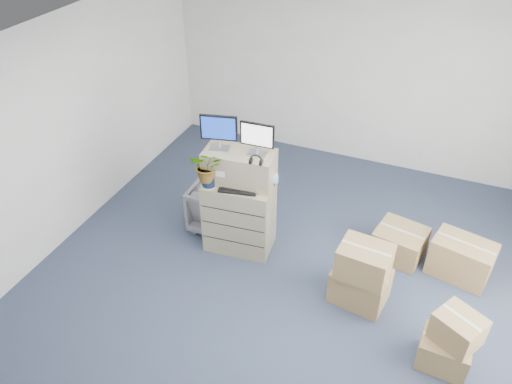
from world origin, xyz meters
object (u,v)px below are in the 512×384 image
keyboard (238,189)px  monitor_right (257,137)px  potted_plant (208,169)px  water_bottle (244,174)px  monitor_left (219,130)px  office_chair (222,204)px  filing_cabinet_lower (239,215)px

keyboard → monitor_right: bearing=39.9°
monitor_right → potted_plant: bearing=-156.1°
water_bottle → potted_plant: size_ratio=0.49×
monitor_right → water_bottle: monitor_right is taller
monitor_right → keyboard: bearing=-130.3°
water_bottle → monitor_left: bearing=-175.6°
monitor_right → office_chair: (-0.59, 0.19, -1.24)m
keyboard → water_bottle: 0.21m
keyboard → filing_cabinet_lower: bearing=99.4°
monitor_right → water_bottle: (-0.16, -0.03, -0.52)m
water_bottle → office_chair: 0.87m
filing_cabinet_lower → monitor_left: monitor_left is taller
monitor_left → water_bottle: 0.62m
monitor_left → monitor_right: bearing=-6.9°
potted_plant → office_chair: (-0.07, 0.45, -0.83)m
keyboard → office_chair: size_ratio=0.60×
keyboard → potted_plant: potted_plant is taller
filing_cabinet_lower → keyboard: bearing=-74.0°
office_chair → keyboard: bearing=137.2°
water_bottle → monitor_right: bearing=9.6°
monitor_right → keyboard: (-0.16, -0.20, -0.63)m
filing_cabinet_lower → water_bottle: water_bottle is taller
filing_cabinet_lower → monitor_left: size_ratio=2.26×
monitor_left → office_chair: size_ratio=0.57×
filing_cabinet_lower → office_chair: filing_cabinet_lower is taller
monitor_left → keyboard: (0.30, -0.15, -0.65)m
potted_plant → water_bottle: bearing=32.5°
water_bottle → keyboard: bearing=-90.8°
monitor_right → filing_cabinet_lower: bearing=-161.5°
filing_cabinet_lower → monitor_left: bearing=167.4°
monitor_right → water_bottle: 0.55m
filing_cabinet_lower → potted_plant: potted_plant is taller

